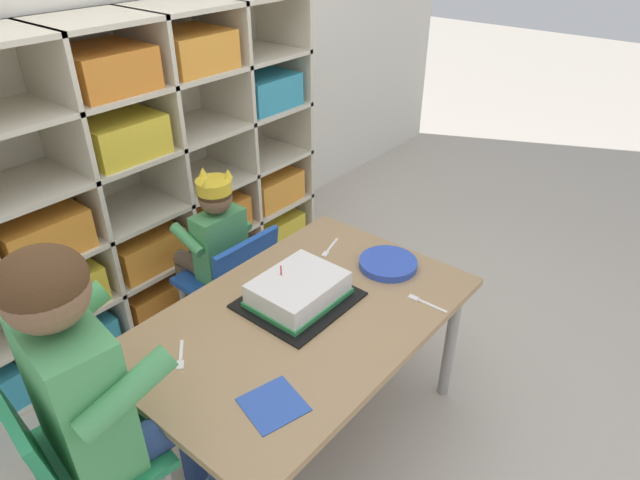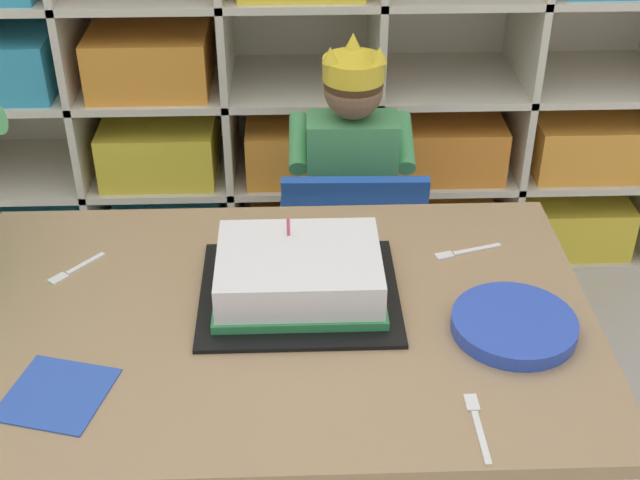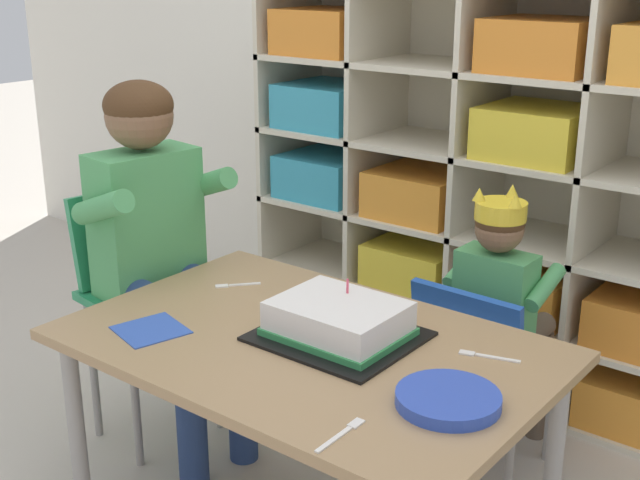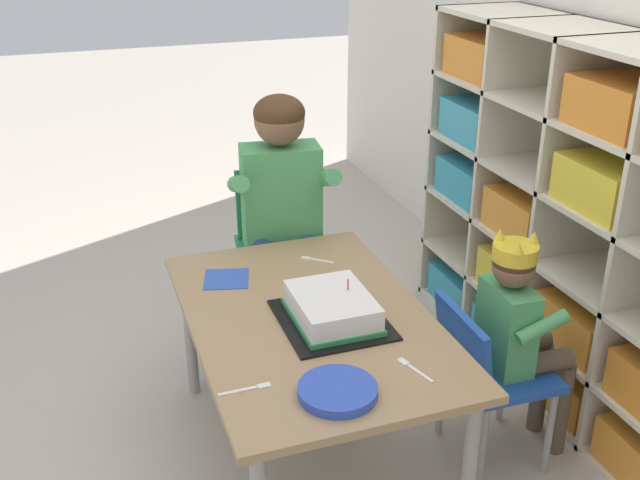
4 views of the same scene
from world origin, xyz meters
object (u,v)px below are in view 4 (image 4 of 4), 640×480
Objects in this scene: adult_helper_seated at (284,204)px; classroom_chair_blue at (486,367)px; activity_table at (310,331)px; paper_plate_stack at (338,391)px; fork_scattered_mid_table at (315,259)px; fork_near_child_seat at (413,369)px; fork_near_cake_tray at (248,389)px; classroom_chair_adult_side at (280,240)px; birthday_cake_on_tray at (332,310)px; child_with_crown at (519,321)px.

classroom_chair_blue is at bearing -54.04° from adult_helper_seated.
adult_helper_seated is at bearing 170.30° from activity_table.
paper_plate_stack is 0.81m from fork_scattered_mid_table.
fork_near_child_seat and fork_near_cake_tray have the same top height.
fork_near_cake_tray is at bearing -103.44° from classroom_chair_adult_side.
activity_table is 3.18× the size of birthday_cake_on_tray.
child_with_crown is 7.99× the size of fork_scattered_mid_table.
child_with_crown is 5.78× the size of fork_near_cake_tray.
fork_near_child_seat is at bearing 113.19° from child_with_crown.
child_with_crown reaches higher than paper_plate_stack.
classroom_chair_adult_side reaches higher than classroom_chair_blue.
classroom_chair_adult_side reaches higher than paper_plate_stack.
classroom_chair_adult_side is at bearing 26.14° from classroom_chair_blue.
activity_table is at bearing 171.65° from paper_plate_stack.
child_with_crown is at bearing 74.23° from activity_table.
fork_near_cake_tray is at bearing -113.57° from fork_near_child_seat.
adult_helper_seated reaches higher than classroom_chair_blue.
classroom_chair_adult_side reaches higher than birthday_cake_on_tray.
classroom_chair_blue is 5.62× the size of fork_scattered_mid_table.
birthday_cake_on_tray is at bearing 76.39° from classroom_chair_blue.
adult_helper_seated is at bearing -112.94° from fork_near_cake_tray.
fork_near_child_seat is 0.74m from fork_scattered_mid_table.
birthday_cake_on_tray reaches higher than paper_plate_stack.
paper_plate_stack is (1.15, -0.18, 0.09)m from classroom_chair_adult_side.
adult_helper_seated reaches higher than paper_plate_stack.
fork_scattered_mid_table is at bearing 37.25° from classroom_chair_blue.
fork_near_cake_tray is (0.31, -0.28, 0.06)m from activity_table.
fork_near_child_seat is at bearing -79.64° from classroom_chair_adult_side.
activity_table is 0.59m from classroom_chair_blue.
classroom_chair_adult_side is at bearing 166.89° from fork_near_child_seat.
activity_table is at bearing 75.57° from child_with_crown.
classroom_chair_adult_side reaches higher than fork_scattered_mid_table.
fork_near_child_seat is 1.32× the size of fork_scattered_mid_table.
fork_scattered_mid_table is (-0.55, -0.50, 0.05)m from child_with_crown.
child_with_crown is at bearing -52.94° from classroom_chair_adult_side.
adult_helper_seated reaches higher than fork_near_child_seat.
classroom_chair_adult_side is 7.33× the size of fork_scattered_mid_table.
child_with_crown reaches higher than classroom_chair_adult_side.
adult_helper_seated reaches higher than child_with_crown.
child_with_crown reaches higher than activity_table.
fork_near_child_seat is (0.99, 0.07, -0.13)m from adult_helper_seated.
adult_helper_seated is 1.00m from fork_near_child_seat.
paper_plate_stack is 0.24m from fork_near_cake_tray.
classroom_chair_adult_side is 1.12m from fork_near_cake_tray.
child_with_crown is at bearing -48.83° from adult_helper_seated.
fork_scattered_mid_table is (-0.55, -0.40, 0.20)m from classroom_chair_blue.
fork_near_cake_tray is (0.13, -0.92, 0.05)m from child_with_crown.
fork_near_cake_tray reaches higher than activity_table.
classroom_chair_adult_side is at bearing 170.67° from activity_table.
paper_plate_stack is (1.03, -0.17, -0.11)m from adult_helper_seated.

